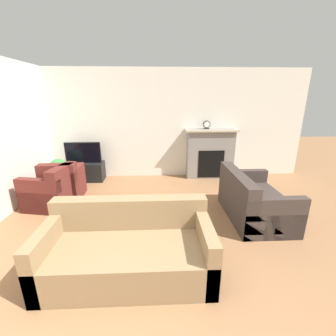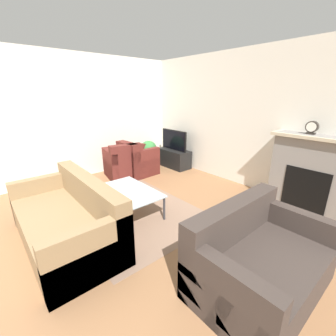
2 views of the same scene
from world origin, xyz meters
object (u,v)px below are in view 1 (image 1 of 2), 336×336
Objects in this scene: couch_sectional at (129,250)px; couch_loveseat at (253,202)px; tv at (83,153)px; armchair_accent at (64,185)px; mantel_clock at (207,125)px; coffee_table at (130,206)px; armchair_by_window at (52,192)px; potted_plant at (59,171)px.

couch_loveseat is (1.99, 1.18, 0.00)m from couch_sectional.
couch_sectional is at bearing -65.16° from tv.
armchair_accent is 3.99× the size of mantel_clock.
coffee_table is 5.39× the size of mantel_clock.
mantel_clock is (3.24, 1.54, 1.06)m from armchair_by_window.
armchair_accent is (-1.57, 2.10, 0.02)m from couch_sectional.
armchair_accent is 3.54m from mantel_clock.
coffee_table is at bearing 95.57° from couch_loveseat.
potted_plant is 3.63m from mantel_clock.
mantel_clock reaches higher than coffee_table.
tv is 1.16m from armchair_accent.
mantel_clock reaches higher than armchair_accent.
armchair_accent is at bearing 75.61° from couch_loveseat.
couch_sectional reaches higher than coffee_table.
armchair_accent is 1.16× the size of potted_plant.
mantel_clock is at bearing 2.42° from tv.
couch_sectional is 2.73× the size of potted_plant.
couch_loveseat is 2.41m from mantel_clock.
tv is 0.77× the size of coffee_table.
armchair_by_window is at bearing 72.32° from armchair_accent.
couch_loveseat is 1.72× the size of armchair_accent.
armchair_by_window is 0.35m from armchair_accent.
couch_sectional is 2.35× the size of armchair_accent.
potted_plant is (-0.21, 0.88, 0.13)m from armchair_by_window.
couch_loveseat is at bearing -29.90° from tv.
couch_sectional is 1.37× the size of couch_loveseat.
armchair_accent is (-0.10, -1.08, -0.42)m from tv.
armchair_accent is at bearing -61.61° from potted_plant.
tv is at bearing 60.10° from couch_loveseat.
couch_sectional is 2.42m from armchair_by_window.
armchair_by_window is at bearing 81.06° from couch_loveseat.
armchair_accent is at bearing 142.95° from coffee_table.
armchair_by_window is 1.75m from coffee_table.
mantel_clock is at bearing 10.84° from potted_plant.
couch_sectional is 3.82m from mantel_clock.
potted_plant is (-0.29, 0.54, 0.12)m from armchair_accent.
potted_plant is at bearing 136.87° from coffee_table.
mantel_clock is (3.45, 0.66, 0.94)m from potted_plant.
tv is at bearing 114.84° from couch_sectional.
coffee_table is at bearing 74.57° from armchair_by_window.
coffee_table is at bearing 95.30° from couch_sectional.
potted_plant is (-3.86, 1.46, 0.14)m from couch_loveseat.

